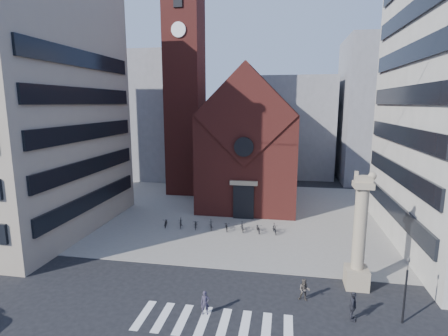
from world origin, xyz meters
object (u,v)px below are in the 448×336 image
at_px(pedestrian_0, 205,303).
at_px(scooter_0, 166,222).
at_px(pedestrian_2, 353,306).
at_px(traffic_light, 406,289).
at_px(lion_column, 359,243).
at_px(pedestrian_1, 304,290).

xyz_separation_m(pedestrian_0, scooter_0, (-7.88, 14.96, -0.28)).
distance_m(pedestrian_0, pedestrian_2, 9.20).
bearing_deg(pedestrian_0, traffic_light, -9.01).
height_order(pedestrian_2, scooter_0, pedestrian_2).
distance_m(lion_column, pedestrian_2, 5.03).
distance_m(pedestrian_0, pedestrian_1, 6.88).
distance_m(pedestrian_1, pedestrian_2, 3.34).
bearing_deg(pedestrian_1, traffic_light, -6.05).
height_order(traffic_light, pedestrian_2, traffic_light).
bearing_deg(traffic_light, pedestrian_1, 165.50).
distance_m(traffic_light, pedestrian_0, 12.30).
relative_size(traffic_light, pedestrian_1, 2.77).
bearing_deg(pedestrian_0, pedestrian_2, -8.63).
relative_size(traffic_light, pedestrian_0, 2.74).
height_order(pedestrian_0, scooter_0, pedestrian_0).
bearing_deg(pedestrian_0, scooter_0, 103.03).
height_order(pedestrian_0, pedestrian_2, pedestrian_2).
xyz_separation_m(traffic_light, pedestrian_0, (-12.15, -1.22, -1.50)).
distance_m(lion_column, pedestrian_0, 11.73).
bearing_deg(pedestrian_2, traffic_light, -70.54).
height_order(lion_column, pedestrian_1, lion_column).
height_order(lion_column, pedestrian_2, lion_column).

